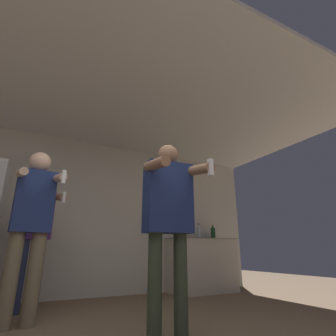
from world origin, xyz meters
The scene contains 9 objects.
wall_back centered at (0.00, 3.13, 1.27)m, with size 7.00×0.06×2.55m.
ceiling_slab centered at (0.00, 1.55, 2.57)m, with size 7.00×3.62×0.05m.
counter centered at (2.28, 2.79, 0.46)m, with size 1.20×0.67×0.92m.
bottle_short_whiskey centered at (2.64, 2.87, 1.03)m, with size 0.09×0.09×0.28m.
bottle_red_label centered at (1.83, 2.87, 1.05)m, with size 0.07×0.07×0.34m.
bottle_clear_vodka centered at (2.31, 2.87, 1.03)m, with size 0.07×0.07×0.28m.
person_woman_foreground centered at (0.51, 0.64, 1.01)m, with size 0.51×0.55×1.65m.
person_man_side centered at (-0.56, 1.69, 0.99)m, with size 0.49×0.55×1.75m.
person_spectator_back centered at (-0.50, 2.40, 0.95)m, with size 0.53×0.57×1.66m.
Camera 1 is at (-0.56, -1.41, 0.68)m, focal length 28.00 mm.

